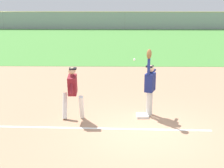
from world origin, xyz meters
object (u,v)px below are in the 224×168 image
at_px(fielder, 150,83).
at_px(parked_car_black, 190,21).
at_px(first_base, 142,116).
at_px(baseball, 134,60).
at_px(parked_car_tan, 106,20).
at_px(runner, 73,90).
at_px(parked_car_silver, 147,20).
at_px(parked_car_white, 64,20).

bearing_deg(fielder, parked_car_black, -82.61).
xyz_separation_m(first_base, fielder, (0.23, 0.13, 1.08)).
distance_m(fielder, parked_car_black, 32.08).
relative_size(baseball, parked_car_tan, 0.02).
height_order(fielder, parked_car_black, fielder).
xyz_separation_m(runner, baseball, (1.99, 0.75, 0.83)).
distance_m(baseball, parked_car_silver, 30.87).
height_order(runner, parked_car_white, runner).
height_order(fielder, parked_car_tan, fielder).
distance_m(first_base, parked_car_white, 32.49).
bearing_deg(runner, fielder, 6.80).
xyz_separation_m(fielder, parked_car_white, (-7.88, 31.45, -0.45)).
relative_size(fielder, parked_car_black, 0.52).
relative_size(baseball, parked_car_white, 0.02).
bearing_deg(fielder, parked_car_tan, -63.39).
relative_size(runner, parked_car_tan, 0.39).
xyz_separation_m(baseball, parked_car_black, (8.54, 30.65, -1.15)).
bearing_deg(parked_car_tan, parked_car_silver, -0.40).
height_order(runner, baseball, baseball).
height_order(baseball, parked_car_black, baseball).
bearing_deg(runner, parked_car_tan, 89.14).
height_order(first_base, parked_car_tan, parked_car_tan).
bearing_deg(parked_car_tan, baseball, -87.71).
distance_m(fielder, baseball, 0.96).
bearing_deg(parked_car_silver, baseball, -93.32).
bearing_deg(parked_car_tan, fielder, -86.83).
xyz_separation_m(runner, parked_car_white, (-5.40, 31.79, -0.32)).
distance_m(fielder, runner, 2.51).
bearing_deg(parked_car_silver, parked_car_tan, -176.29).
distance_m(first_base, runner, 2.46).
relative_size(parked_car_tan, parked_car_silver, 0.99).
xyz_separation_m(baseball, parked_car_tan, (-2.05, 30.58, -1.15)).
height_order(parked_car_silver, parked_car_black, same).
bearing_deg(runner, parked_car_black, 70.49).
bearing_deg(parked_car_silver, fielder, -92.32).
height_order(fielder, parked_car_silver, fielder).
bearing_deg(parked_car_black, parked_car_tan, -179.12).
height_order(runner, parked_car_black, runner).
bearing_deg(parked_car_silver, first_base, -92.73).
relative_size(runner, parked_car_silver, 0.38).
bearing_deg(fielder, parked_car_silver, -72.99).
xyz_separation_m(runner, parked_car_silver, (5.15, 31.43, -0.32)).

